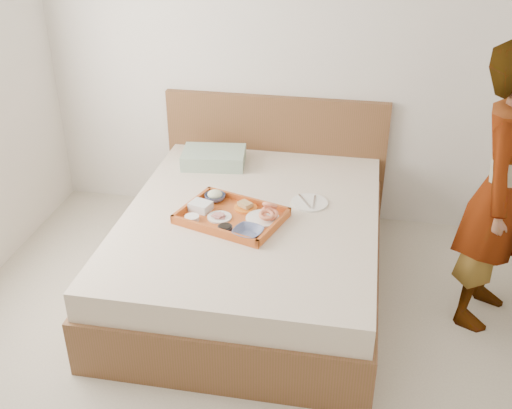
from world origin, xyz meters
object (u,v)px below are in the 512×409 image
object	(u,v)px
tray	(232,216)
person	(503,192)
dinner_plate	(309,203)
bed	(251,249)

from	to	relation	value
tray	person	distance (m)	1.55
tray	person	xyz separation A→B (m)	(1.53, 0.07, 0.28)
dinner_plate	person	bearing A→B (deg)	-11.24
bed	person	distance (m)	1.54
person	dinner_plate	bearing A→B (deg)	102.46
bed	tray	xyz separation A→B (m)	(-0.10, -0.10, 0.29)
tray	dinner_plate	bearing A→B (deg)	50.53
bed	person	world-z (taller)	person
tray	dinner_plate	size ratio (longest dim) A/B	2.54
tray	dinner_plate	world-z (taller)	tray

